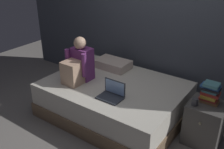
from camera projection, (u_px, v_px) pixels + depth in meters
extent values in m
plane|color=gray|center=(114.00, 128.00, 3.66)|extent=(8.00, 8.00, 0.00)
cube|color=#424751|center=(159.00, 17.00, 3.96)|extent=(5.60, 0.10, 2.70)
cube|color=#7A6047|center=(114.00, 108.00, 3.94)|extent=(2.00, 1.50, 0.21)
cube|color=beige|center=(114.00, 93.00, 3.83)|extent=(1.96, 1.46, 0.32)
cube|color=#474442|center=(204.00, 123.00, 3.30)|extent=(0.44, 0.44, 0.57)
sphere|color=gray|center=(200.00, 123.00, 3.08)|extent=(0.04, 0.04, 0.04)
cube|color=#75337A|center=(82.00, 63.00, 3.82)|extent=(0.30, 0.20, 0.48)
sphere|color=tan|center=(80.00, 43.00, 3.65)|extent=(0.18, 0.18, 0.18)
cube|color=tan|center=(72.00, 73.00, 3.68)|extent=(0.26, 0.24, 0.34)
cylinder|color=#75337A|center=(68.00, 60.00, 3.77)|extent=(0.07, 0.07, 0.34)
cylinder|color=#75337A|center=(84.00, 65.00, 3.60)|extent=(0.07, 0.07, 0.34)
cube|color=#333842|center=(110.00, 98.00, 3.37)|extent=(0.32, 0.22, 0.02)
cube|color=#333842|center=(115.00, 87.00, 3.40)|extent=(0.32, 0.01, 0.20)
cube|color=#8CB2EA|center=(115.00, 87.00, 3.40)|extent=(0.29, 0.00, 0.18)
cube|color=beige|center=(113.00, 64.00, 4.24)|extent=(0.56, 0.36, 0.13)
cube|color=brown|center=(210.00, 101.00, 3.20)|extent=(0.21, 0.13, 0.03)
cube|color=#9E2D28|center=(208.00, 98.00, 3.20)|extent=(0.21, 0.15, 0.03)
cube|color=gold|center=(209.00, 97.00, 3.17)|extent=(0.18, 0.14, 0.04)
cube|color=#9E2D28|center=(211.00, 93.00, 3.17)|extent=(0.21, 0.15, 0.04)
cube|color=teal|center=(210.00, 90.00, 3.16)|extent=(0.18, 0.14, 0.04)
cube|color=black|center=(212.00, 89.00, 3.12)|extent=(0.21, 0.15, 0.03)
cube|color=#284C84|center=(211.00, 86.00, 3.13)|extent=(0.22, 0.15, 0.02)
cube|color=teal|center=(212.00, 85.00, 3.10)|extent=(0.18, 0.16, 0.04)
cylinder|color=#3D3D42|center=(195.00, 102.00, 3.13)|extent=(0.08, 0.08, 0.09)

